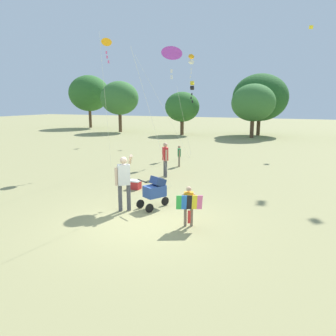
{
  "coord_description": "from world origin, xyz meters",
  "views": [
    {
      "loc": [
        4.03,
        -7.51,
        3.34
      ],
      "look_at": [
        0.18,
        1.41,
        1.3
      ],
      "focal_mm": 33.95,
      "sensor_mm": 36.0,
      "label": 1
    }
  ],
  "objects_px": {
    "kite_blue_high": "(192,87)",
    "stroller": "(155,189)",
    "person_red_shirt": "(179,154)",
    "kite_adult_black": "(172,54)",
    "kite_green_novelty": "(106,45)",
    "cooler_box": "(135,184)",
    "person_adult_flyer": "(124,179)",
    "kite_orange_delta": "(191,61)",
    "person_sitting_far": "(165,157)",
    "child_with_butterfly_kite": "(189,203)"
  },
  "relations": [
    {
      "from": "kite_blue_high",
      "to": "stroller",
      "type": "bearing_deg",
      "value": -76.95
    },
    {
      "from": "stroller",
      "to": "person_red_shirt",
      "type": "xyz_separation_m",
      "value": [
        -1.71,
        6.45,
        0.04
      ]
    },
    {
      "from": "kite_adult_black",
      "to": "kite_green_novelty",
      "type": "distance_m",
      "value": 5.42
    },
    {
      "from": "cooler_box",
      "to": "person_adult_flyer",
      "type": "bearing_deg",
      "value": -67.89
    },
    {
      "from": "kite_orange_delta",
      "to": "person_sitting_far",
      "type": "relative_size",
      "value": 3.84
    },
    {
      "from": "child_with_butterfly_kite",
      "to": "kite_blue_high",
      "type": "bearing_deg",
      "value": 108.93
    },
    {
      "from": "person_red_shirt",
      "to": "kite_green_novelty",
      "type": "bearing_deg",
      "value": -160.39
    },
    {
      "from": "child_with_butterfly_kite",
      "to": "person_red_shirt",
      "type": "bearing_deg",
      "value": 113.16
    },
    {
      "from": "kite_green_novelty",
      "to": "cooler_box",
      "type": "bearing_deg",
      "value": -45.94
    },
    {
      "from": "kite_adult_black",
      "to": "kite_orange_delta",
      "type": "distance_m",
      "value": 6.74
    },
    {
      "from": "kite_green_novelty",
      "to": "person_red_shirt",
      "type": "height_order",
      "value": "kite_green_novelty"
    },
    {
      "from": "kite_orange_delta",
      "to": "kite_blue_high",
      "type": "xyz_separation_m",
      "value": [
        -0.29,
        1.16,
        -1.37
      ]
    },
    {
      "from": "kite_adult_black",
      "to": "cooler_box",
      "type": "distance_m",
      "value": 5.09
    },
    {
      "from": "child_with_butterfly_kite",
      "to": "stroller",
      "type": "height_order",
      "value": "child_with_butterfly_kite"
    },
    {
      "from": "kite_blue_high",
      "to": "person_sitting_far",
      "type": "relative_size",
      "value": 2.94
    },
    {
      "from": "kite_adult_black",
      "to": "person_red_shirt",
      "type": "xyz_separation_m",
      "value": [
        -1.19,
        3.89,
        -4.4
      ]
    },
    {
      "from": "person_red_shirt",
      "to": "person_sitting_far",
      "type": "xyz_separation_m",
      "value": [
        0.27,
        -2.4,
        0.27
      ]
    },
    {
      "from": "kite_adult_black",
      "to": "person_sitting_far",
      "type": "xyz_separation_m",
      "value": [
        -0.92,
        1.49,
        -4.13
      ]
    },
    {
      "from": "person_adult_flyer",
      "to": "kite_adult_black",
      "type": "bearing_deg",
      "value": 85.78
    },
    {
      "from": "child_with_butterfly_kite",
      "to": "kite_orange_delta",
      "type": "relative_size",
      "value": 0.19
    },
    {
      "from": "kite_green_novelty",
      "to": "person_sitting_far",
      "type": "relative_size",
      "value": 4.13
    },
    {
      "from": "person_adult_flyer",
      "to": "kite_orange_delta",
      "type": "distance_m",
      "value": 10.83
    },
    {
      "from": "child_with_butterfly_kite",
      "to": "kite_blue_high",
      "type": "relative_size",
      "value": 0.25
    },
    {
      "from": "cooler_box",
      "to": "stroller",
      "type": "bearing_deg",
      "value": -45.07
    },
    {
      "from": "stroller",
      "to": "cooler_box",
      "type": "height_order",
      "value": "stroller"
    },
    {
      "from": "kite_adult_black",
      "to": "kite_blue_high",
      "type": "relative_size",
      "value": 1.16
    },
    {
      "from": "child_with_butterfly_kite",
      "to": "person_sitting_far",
      "type": "height_order",
      "value": "person_sitting_far"
    },
    {
      "from": "kite_orange_delta",
      "to": "person_sitting_far",
      "type": "xyz_separation_m",
      "value": [
        0.64,
        -5.04,
        -4.69
      ]
    },
    {
      "from": "person_adult_flyer",
      "to": "stroller",
      "type": "relative_size",
      "value": 1.64
    },
    {
      "from": "kite_adult_black",
      "to": "kite_orange_delta",
      "type": "height_order",
      "value": "kite_orange_delta"
    },
    {
      "from": "kite_green_novelty",
      "to": "kite_adult_black",
      "type": "bearing_deg",
      "value": -30.16
    },
    {
      "from": "kite_adult_black",
      "to": "person_red_shirt",
      "type": "height_order",
      "value": "kite_adult_black"
    },
    {
      "from": "kite_green_novelty",
      "to": "person_sitting_far",
      "type": "distance_m",
      "value": 6.45
    },
    {
      "from": "child_with_butterfly_kite",
      "to": "cooler_box",
      "type": "distance_m",
      "value": 4.26
    },
    {
      "from": "person_adult_flyer",
      "to": "stroller",
      "type": "xyz_separation_m",
      "value": [
        0.76,
        0.63,
        -0.42
      ]
    },
    {
      "from": "person_sitting_far",
      "to": "stroller",
      "type": "bearing_deg",
      "value": -70.44
    },
    {
      "from": "kite_blue_high",
      "to": "person_red_shirt",
      "type": "xyz_separation_m",
      "value": [
        0.67,
        -3.81,
        -3.59
      ]
    },
    {
      "from": "stroller",
      "to": "cooler_box",
      "type": "bearing_deg",
      "value": 134.93
    },
    {
      "from": "kite_blue_high",
      "to": "person_red_shirt",
      "type": "distance_m",
      "value": 5.28
    },
    {
      "from": "child_with_butterfly_kite",
      "to": "person_sitting_far",
      "type": "distance_m",
      "value": 5.9
    },
    {
      "from": "stroller",
      "to": "kite_blue_high",
      "type": "distance_m",
      "value": 11.15
    },
    {
      "from": "person_sitting_far",
      "to": "kite_adult_black",
      "type": "bearing_deg",
      "value": -58.31
    },
    {
      "from": "kite_orange_delta",
      "to": "person_red_shirt",
      "type": "height_order",
      "value": "kite_orange_delta"
    },
    {
      "from": "person_adult_flyer",
      "to": "cooler_box",
      "type": "relative_size",
      "value": 3.97
    },
    {
      "from": "stroller",
      "to": "person_red_shirt",
      "type": "distance_m",
      "value": 6.68
    },
    {
      "from": "kite_adult_black",
      "to": "kite_blue_high",
      "type": "height_order",
      "value": "kite_adult_black"
    },
    {
      "from": "person_adult_flyer",
      "to": "stroller",
      "type": "height_order",
      "value": "person_adult_flyer"
    },
    {
      "from": "kite_green_novelty",
      "to": "cooler_box",
      "type": "height_order",
      "value": "kite_green_novelty"
    },
    {
      "from": "kite_blue_high",
      "to": "person_adult_flyer",
      "type": "bearing_deg",
      "value": -81.53
    },
    {
      "from": "person_adult_flyer",
      "to": "person_sitting_far",
      "type": "bearing_deg",
      "value": 98.32
    }
  ]
}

